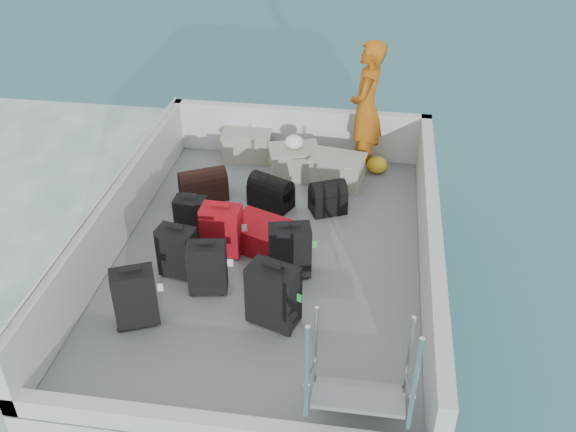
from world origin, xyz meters
The scene contains 22 objects.
ground centered at (0.00, 0.00, 0.00)m, with size 160.00×160.00×0.00m, color #1C5463.
ferry_hull centered at (0.00, 0.00, 0.30)m, with size 3.60×5.00×0.60m, color silver.
deck centered at (0.00, 0.00, 0.61)m, with size 3.30×4.70×0.02m, color slate.
deck_fittings centered at (0.35, -0.32, 0.99)m, with size 3.60×5.00×0.90m.
suitcase_0 centered at (-1.06, -1.26, 0.93)m, with size 0.40×0.23×0.63m, color black.
suitcase_1 centered at (-0.88, -0.48, 0.91)m, with size 0.39×0.22×0.59m, color black.
suitcase_2 centered at (-0.93, 0.22, 0.88)m, with size 0.35×0.21×0.52m, color black.
suitcase_4 centered at (-0.50, -0.69, 0.91)m, with size 0.39×0.23×0.58m, color black.
suitcase_5 centered at (-0.51, -0.03, 0.92)m, with size 0.43×0.26×0.60m, color #AA0D14.
suitcase_6 centered at (0.24, -1.05, 0.95)m, with size 0.47×0.28×0.66m, color black.
suitcase_7 centered at (0.28, -0.30, 0.92)m, with size 0.43×0.25×0.61m, color black.
suitcase_8 centered at (-0.06, 0.14, 0.77)m, with size 0.51×0.77×0.31m, color #AA0D14.
duffel_0 centered at (-1.01, 1.05, 0.78)m, with size 0.58×0.30×0.32m, color black, non-canonical shape.
duffel_1 centered at (-0.15, 1.02, 0.78)m, with size 0.53×0.30×0.32m, color black, non-canonical shape.
duffel_2 centered at (0.56, 1.00, 0.78)m, with size 0.42×0.30×0.32m, color black, non-canonical shape.
crate_0 centered at (-0.69, 2.20, 0.81)m, with size 0.64×0.44×0.38m, color #AAA394.
crate_1 centered at (0.08, 1.80, 0.79)m, with size 0.55×0.38×0.33m, color #AAA394.
crate_2 centered at (0.03, 1.83, 0.81)m, with size 0.62×0.43×0.37m, color #AAA394.
crate_3 centered at (0.62, 1.64, 0.81)m, with size 0.64×0.44×0.39m, color #AAA394.
yellow_bag centered at (1.13, 2.07, 0.73)m, with size 0.28×0.26×0.22m, color yellow.
white_bag centered at (0.03, 1.83, 1.08)m, with size 0.24×0.24×0.18m, color white.
passenger centered at (0.92, 2.11, 1.52)m, with size 0.66×0.43×1.80m, color orange.
Camera 1 is at (1.06, -5.63, 4.92)m, focal length 40.00 mm.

